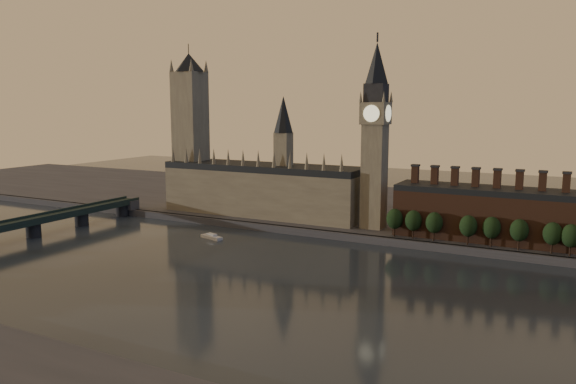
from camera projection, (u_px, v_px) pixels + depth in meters
name	position (u px, v px, depth m)	size (l,w,h in m)	color
ground	(259.00, 287.00, 225.54)	(900.00, 900.00, 0.00)	black
north_bank	(392.00, 210.00, 381.26)	(900.00, 182.00, 4.00)	#434348
palace_of_westminster	(263.00, 187.00, 352.41)	(130.00, 30.30, 74.00)	#7D7559
victoria_tower	(190.00, 126.00, 372.23)	(24.00, 24.00, 108.00)	#7D7559
big_ben	(375.00, 134.00, 308.75)	(15.00, 15.00, 107.00)	#7D7559
chimney_block	(506.00, 215.00, 282.65)	(110.00, 25.00, 37.00)	#52301F
embankment_tree_0	(395.00, 219.00, 293.71)	(8.60, 8.60, 14.88)	black
embankment_tree_1	(413.00, 221.00, 289.40)	(8.60, 8.60, 14.88)	black
embankment_tree_2	(434.00, 223.00, 284.22)	(8.60, 8.60, 14.88)	black
embankment_tree_3	(468.00, 226.00, 276.19)	(8.60, 8.60, 14.88)	black
embankment_tree_4	(492.00, 228.00, 272.46)	(8.60, 8.60, 14.88)	black
embankment_tree_5	(519.00, 230.00, 266.76)	(8.60, 8.60, 14.88)	black
embankment_tree_6	(553.00, 234.00, 259.58)	(8.60, 8.60, 14.88)	black
embankment_tree_7	(571.00, 236.00, 255.28)	(8.60, 8.60, 14.88)	black
westminster_bridge	(1.00, 231.00, 292.92)	(14.00, 200.00, 11.55)	#1D2D29
river_boat	(212.00, 237.00, 307.31)	(14.63, 7.48, 2.81)	silver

